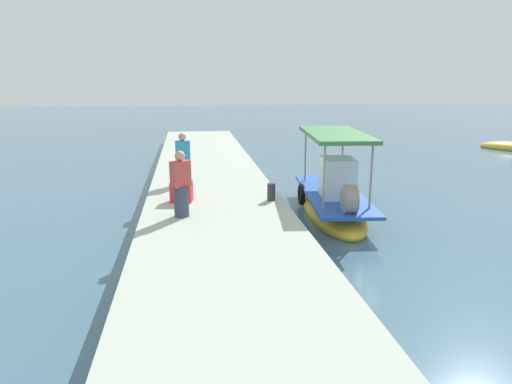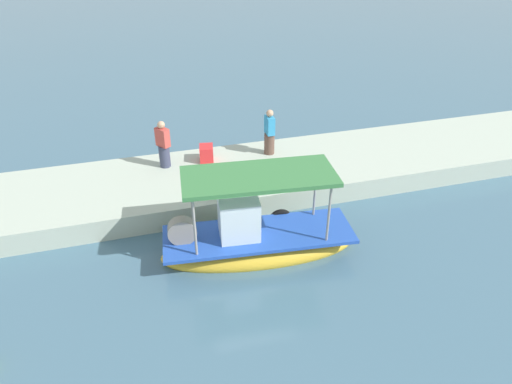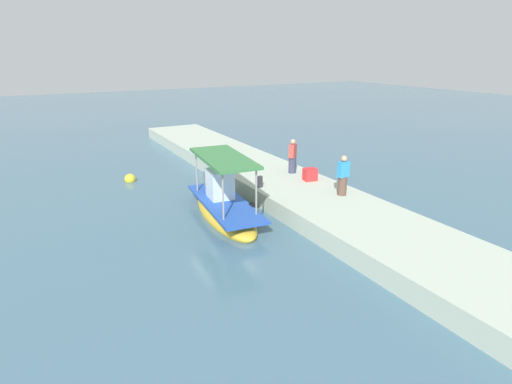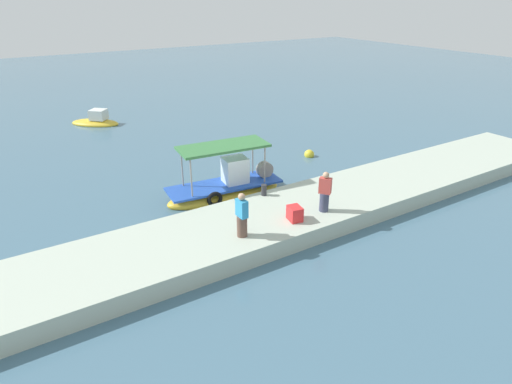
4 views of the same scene
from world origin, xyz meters
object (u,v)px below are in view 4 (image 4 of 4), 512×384
(cargo_crate, at_px, (295,213))
(main_fishing_boat, at_px, (226,188))
(marker_buoy, at_px, (309,155))
(mooring_bollard, at_px, (264,190))
(moored_boat_near, at_px, (96,122))
(fisherman_by_crate, at_px, (242,217))
(fisherman_near_bollard, at_px, (325,194))

(cargo_crate, bearing_deg, main_fishing_boat, 96.07)
(marker_buoy, bearing_deg, mooring_bollard, -143.98)
(main_fishing_boat, distance_m, moored_boat_near, 16.49)
(cargo_crate, bearing_deg, fisherman_by_crate, 178.88)
(fisherman_near_bollard, bearing_deg, fisherman_by_crate, 179.55)
(mooring_bollard, bearing_deg, main_fishing_boat, 109.20)
(cargo_crate, xyz_separation_m, moored_boat_near, (-2.68, 21.09, -0.85))
(main_fishing_boat, bearing_deg, fisherman_near_bollard, -66.95)
(fisherman_near_bollard, distance_m, marker_buoy, 8.72)
(mooring_bollard, relative_size, moored_boat_near, 0.13)
(cargo_crate, bearing_deg, moored_boat_near, 97.24)
(marker_buoy, relative_size, moored_boat_near, 0.16)
(moored_boat_near, bearing_deg, marker_buoy, -57.00)
(moored_boat_near, bearing_deg, cargo_crate, -82.76)
(fisherman_by_crate, relative_size, cargo_crate, 2.86)
(fisherman_near_bollard, bearing_deg, moored_boat_near, 101.24)
(mooring_bollard, height_order, cargo_crate, cargo_crate)
(main_fishing_boat, distance_m, cargo_crate, 4.81)
(fisherman_by_crate, bearing_deg, cargo_crate, -1.12)
(main_fishing_boat, relative_size, mooring_bollard, 11.39)
(cargo_crate, bearing_deg, mooring_bollard, 84.71)
(main_fishing_boat, relative_size, fisherman_near_bollard, 3.37)
(fisherman_by_crate, relative_size, mooring_bollard, 3.40)
(fisherman_near_bollard, distance_m, cargo_crate, 1.59)
(main_fishing_boat, relative_size, marker_buoy, 9.77)
(main_fishing_boat, relative_size, fisherman_by_crate, 3.35)
(fisherman_by_crate, relative_size, marker_buoy, 2.91)
(fisherman_by_crate, xyz_separation_m, mooring_bollard, (2.63, 2.56, -0.53))
(fisherman_near_bollard, relative_size, fisherman_by_crate, 1.00)
(main_fishing_boat, height_order, fisherman_near_bollard, main_fishing_boat)
(cargo_crate, distance_m, moored_boat_near, 21.28)
(fisherman_near_bollard, height_order, marker_buoy, fisherman_near_bollard)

